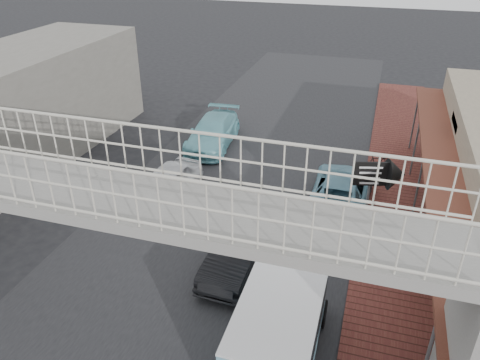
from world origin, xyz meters
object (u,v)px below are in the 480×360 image
Objects in this scene: dark_sedan at (239,250)px; angkot_van at (280,322)px; arrow_sign at (393,175)px; white_hatchback at (167,184)px; angkot_far at (213,132)px; motorcycle_far at (377,164)px; motorcycle_near at (366,229)px; angkot_curb at (341,190)px.

angkot_van reaches higher than dark_sedan.
dark_sedan is at bearing 121.87° from angkot_van.
angkot_van is 1.44× the size of arrow_sign.
white_hatchback is 0.97× the size of dark_sedan.
white_hatchback and dark_sedan have the same top height.
motorcycle_far is at bearing -10.40° from angkot_far.
angkot_van is 2.66× the size of motorcycle_near.
dark_sedan is at bearing -69.32° from angkot_far.
angkot_van is at bearing 86.93° from angkot_curb.
white_hatchback is at bearing 164.02° from arrow_sign.
angkot_curb is 3.12m from arrow_sign.
arrow_sign reaches higher than angkot_curb.
motorcycle_near is (3.88, 2.67, -0.15)m from dark_sedan.
arrow_sign is at bearing -40.18° from motorcycle_near.
dark_sedan reaches higher than motorcycle_far.
arrow_sign is (1.77, -1.79, 1.84)m from angkot_curb.
angkot_curb is (6.88, 1.59, 0.01)m from white_hatchback.
motorcycle_near is (8.02, -0.69, -0.15)m from white_hatchback.
motorcycle_near is (8.06, -6.28, -0.19)m from angkot_far.
white_hatchback is 9.19m from angkot_van.
dark_sedan is 5.66m from angkot_curb.
angkot_curb is at bearing 85.30° from angkot_van.
motorcycle_near is at bearing 37.33° from dark_sedan.
angkot_van is at bearing -124.86° from arrow_sign.
angkot_far is at bearing 117.83° from dark_sedan.
angkot_curb is (2.74, 4.95, 0.01)m from dark_sedan.
white_hatchback is at bearing 100.06° from motorcycle_far.
white_hatchback is 2.43× the size of motorcycle_near.
motorcycle_far is at bearing 66.43° from dark_sedan.
motorcycle_near is 2.15m from arrow_sign.
angkot_curb is 2.56m from motorcycle_near.
motorcycle_far is (8.15, 4.71, -0.14)m from white_hatchback.
motorcycle_near is at bearing 158.73° from motorcycle_far.
white_hatchback is 7.06m from angkot_curb.
arrow_sign is at bearing 135.90° from angkot_curb.
arrow_sign is (0.62, 0.49, 2.00)m from motorcycle_near.
dark_sedan is 0.83× the size of angkot_far.
motorcycle_near is 5.41m from motorcycle_far.
arrow_sign reaches higher than white_hatchback.
angkot_curb is 3.38× the size of motorcycle_far.
motorcycle_near is at bearing 73.21° from angkot_van.
motorcycle_far reaches higher than motorcycle_near.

